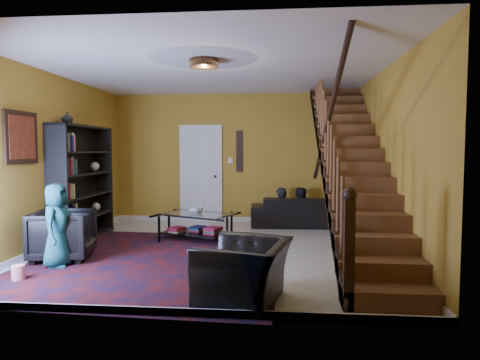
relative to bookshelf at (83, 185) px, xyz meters
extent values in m
plane|color=beige|center=(2.40, -0.60, -0.96)|extent=(5.50, 5.50, 0.00)
plane|color=#A17723|center=(2.40, 2.15, 0.44)|extent=(5.20, 0.00, 5.20)
plane|color=#A17723|center=(2.40, -3.35, 0.44)|extent=(5.20, 0.00, 5.20)
plane|color=#A17723|center=(-0.20, -0.60, 0.44)|extent=(0.00, 5.50, 5.50)
plane|color=#A17723|center=(5.00, -0.60, 0.44)|extent=(0.00, 5.50, 5.50)
plane|color=white|center=(2.40, -0.60, 1.84)|extent=(5.50, 5.50, 0.00)
cube|color=silver|center=(2.40, 2.14, -0.91)|extent=(5.20, 0.02, 0.10)
cube|color=silver|center=(-0.19, -0.60, -0.91)|extent=(0.02, 5.50, 0.10)
cube|color=#A17723|center=(4.53, -0.60, 0.36)|extent=(0.95, 4.92, 2.83)
cube|color=black|center=(4.07, -0.60, 0.44)|extent=(0.04, 5.02, 3.02)
cylinder|color=black|center=(4.10, -0.60, 0.89)|extent=(0.07, 4.20, 2.44)
cube|color=black|center=(4.10, -3.00, -0.41)|extent=(0.10, 0.10, 1.10)
cube|color=black|center=(0.00, 0.00, 0.04)|extent=(0.35, 1.80, 2.00)
cube|color=black|center=(0.00, 0.00, -0.56)|extent=(0.35, 1.72, 0.03)
cube|color=black|center=(0.00, 0.00, 0.20)|extent=(0.35, 1.72, 0.03)
cube|color=silver|center=(1.70, 2.12, 0.06)|extent=(0.82, 0.05, 2.05)
cube|color=maroon|center=(-0.17, -1.50, 0.79)|extent=(0.04, 0.74, 0.74)
cube|color=black|center=(2.55, 2.13, 0.59)|extent=(0.14, 0.03, 0.90)
cylinder|color=#3F2814|center=(2.40, -1.40, 1.78)|extent=(0.40, 0.40, 0.10)
cube|color=#4C100D|center=(1.71, -1.40, -0.95)|extent=(3.67, 4.15, 0.02)
imported|color=black|center=(3.90, 1.70, -0.66)|extent=(2.15, 0.92, 0.62)
imported|color=black|center=(0.35, -1.41, -0.60)|extent=(0.93, 0.92, 0.73)
imported|color=black|center=(3.07, -2.85, -0.65)|extent=(1.05, 1.14, 0.64)
imported|color=black|center=(3.47, 1.75, -0.79)|extent=(0.46, 0.30, 1.25)
imported|color=black|center=(3.85, 1.75, -0.79)|extent=(0.65, 0.53, 1.25)
imported|color=#1C5F6B|center=(0.45, -1.76, -0.40)|extent=(0.42, 0.59, 1.14)
cube|color=black|center=(1.41, -0.18, -0.74)|extent=(0.04, 0.04, 0.46)
cube|color=black|center=(2.57, -0.18, -0.74)|extent=(0.04, 0.04, 0.46)
cube|color=black|center=(1.41, 0.47, -0.74)|extent=(0.04, 0.04, 0.46)
cube|color=black|center=(2.57, 0.47, -0.74)|extent=(0.04, 0.04, 0.46)
cube|color=black|center=(1.99, 0.14, -0.84)|extent=(1.33, 1.07, 0.02)
cube|color=silver|center=(1.99, 0.14, -0.51)|extent=(1.41, 1.15, 0.02)
imported|color=#999999|center=(1.93, 0.21, -0.45)|extent=(0.15, 0.15, 0.10)
imported|color=#999999|center=(2.02, 0.34, -0.45)|extent=(0.11, 0.11, 0.09)
imported|color=#999999|center=(1.93, 0.23, -0.47)|extent=(0.28, 0.28, 0.06)
imported|color=#999999|center=(0.00, -0.50, 1.13)|extent=(0.18, 0.18, 0.19)
cylinder|color=red|center=(0.30, -2.40, -0.86)|extent=(0.18, 0.18, 0.17)
camera|label=1|loc=(3.42, -7.18, 0.61)|focal=32.00mm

